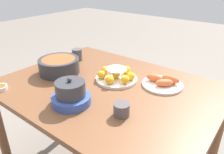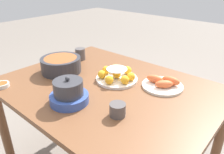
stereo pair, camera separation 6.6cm
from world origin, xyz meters
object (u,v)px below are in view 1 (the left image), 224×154
Objects in this scene: cup_far at (122,110)px; warming_pot at (71,94)px; dining_table at (108,99)px; serving_bowl at (59,65)px; cup_near at (77,55)px; cake_plate at (116,75)px; seafood_platter at (163,82)px; sauce_bowl at (0,88)px.

cup_far is 0.28m from warming_pot.
dining_table is 0.40m from serving_bowl.
cup_near is at bearing -46.84° from warming_pot.
dining_table is 0.16m from cake_plate.
serving_bowl is at bearing 21.71° from cake_plate.
cup_near is at bearing -71.85° from serving_bowl.
warming_pot reaches higher than dining_table.
seafood_platter is at bearing -92.81° from cup_far.
warming_pot reaches higher than cup_far.
sauce_bowl reaches higher than dining_table.
cake_plate is 0.36m from warming_pot.
sauce_bowl is at bearing 40.82° from seafood_platter.
dining_table is 0.35m from seafood_platter.
cup_near reaches higher than sauce_bowl.
cup_far is (-0.69, 0.38, -0.01)m from cup_near.
sauce_bowl is (0.46, 0.52, -0.02)m from cake_plate.
sauce_bowl is (0.46, 0.42, 0.11)m from dining_table.
cup_near is at bearing -28.90° from cup_far.
cup_far is at bearing 87.19° from seafood_platter.
seafood_platter is (-0.72, -0.62, 0.01)m from sauce_bowl.
cup_far is at bearing 141.48° from dining_table.
cup_far reaches higher than dining_table.
dining_table is 0.30m from warming_pot.
serving_bowl is at bearing -12.97° from cup_far.
warming_pot is (0.28, 0.47, 0.03)m from seafood_platter.
cup_far is (-0.70, -0.23, 0.02)m from sauce_bowl.
cake_plate reaches higher than cup_far.
dining_table is at bearing -137.89° from sauce_bowl.
serving_bowl reaches higher than cup_far.
cake_plate is at bearing -49.49° from cup_far.
cup_far is (-0.25, 0.29, 0.00)m from cake_plate.
cake_plate is 0.98× the size of serving_bowl.
warming_pot is (-0.43, 0.46, 0.01)m from cup_near.
dining_table is 0.51m from cup_near.
serving_bowl is at bearing -103.56° from sauce_bowl.
cup_near is (0.08, -0.24, -0.01)m from serving_bowl.
serving_bowl is 3.01× the size of cup_near.
serving_bowl is (0.37, 0.05, 0.15)m from dining_table.
cup_near is (0.45, -0.19, 0.14)m from dining_table.
warming_pot is (0.02, 0.36, 0.02)m from cake_plate.
dining_table is at bearing -172.44° from serving_bowl.
serving_bowl reaches higher than cup_near.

